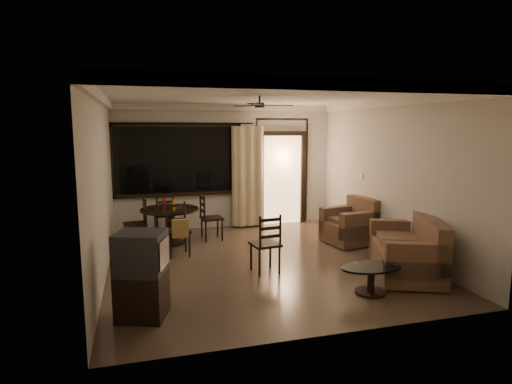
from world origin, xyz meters
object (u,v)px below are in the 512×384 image
object	(u,v)px
dining_chair_east	(211,226)
armchair	(352,225)
sofa	(409,252)
dining_chair_north	(164,222)
dining_chair_south	(178,239)
side_chair	(265,255)
tv_cabinet	(142,275)
dining_chair_west	(136,233)
dining_table	(170,216)
coffee_table	(371,275)

from	to	relation	value
dining_chair_east	armchair	bearing A→B (deg)	-115.70
sofa	dining_chair_north	bearing A→B (deg)	157.98
dining_chair_south	dining_chair_north	distance (m)	1.56
dining_chair_east	side_chair	size ratio (longest dim) A/B	0.99
armchair	side_chair	xyz separation A→B (m)	(-2.16, -1.20, -0.08)
dining_chair_north	tv_cabinet	world-z (taller)	tv_cabinet
dining_chair_south	tv_cabinet	xyz separation A→B (m)	(-0.66, -2.45, 0.23)
dining_chair_north	dining_chair_west	bearing A→B (deg)	48.16
dining_chair_south	dining_chair_north	bearing A→B (deg)	90.26
dining_table	tv_cabinet	bearing A→B (deg)	-100.01
dining_table	dining_chair_south	world-z (taller)	dining_chair_south
dining_chair_south	dining_chair_north	world-z (taller)	same
dining_chair_north	dining_chair_east	bearing A→B (deg)	140.03
dining_table	dining_chair_east	world-z (taller)	dining_chair_east
dining_chair_south	dining_chair_north	size ratio (longest dim) A/B	1.00
dining_chair_south	armchair	size ratio (longest dim) A/B	0.95
sofa	tv_cabinet	bearing A→B (deg)	-150.46
side_chair	dining_chair_north	bearing A→B (deg)	-71.29
dining_chair_east	tv_cabinet	distance (m)	3.67
tv_cabinet	armchair	size ratio (longest dim) A/B	1.06
sofa	armchair	xyz separation A→B (m)	(-0.00, 1.88, 0.01)
dining_table	dining_chair_east	xyz separation A→B (m)	(0.83, 0.07, -0.28)
coffee_table	armchair	bearing A→B (deg)	67.72
dining_chair_north	armchair	distance (m)	3.92
coffee_table	dining_chair_north	bearing A→B (deg)	122.21
armchair	coffee_table	xyz separation A→B (m)	(-1.00, -2.44, -0.11)
sofa	coffee_table	bearing A→B (deg)	-128.26
dining_chair_west	tv_cabinet	xyz separation A→B (m)	(0.07, -3.23, 0.25)
dining_table	coffee_table	distance (m)	4.20
side_chair	dining_chair_south	bearing A→B (deg)	-52.98
tv_cabinet	side_chair	distance (m)	2.26
side_chair	tv_cabinet	bearing A→B (deg)	24.06
dining_chair_east	armchair	distance (m)	2.84
dining_chair_north	side_chair	distance (m)	3.16
dining_chair_south	sofa	world-z (taller)	dining_chair_south
coffee_table	side_chair	bearing A→B (deg)	133.13
dining_table	coffee_table	bearing A→B (deg)	-53.49
dining_chair_north	tv_cabinet	bearing A→B (deg)	77.63
dining_table	dining_chair_west	xyz separation A→B (m)	(-0.65, -0.08, -0.28)
sofa	side_chair	size ratio (longest dim) A/B	1.97
dining_chair_east	sofa	distance (m)	3.92
dining_chair_west	sofa	distance (m)	4.96
dining_table	armchair	xyz separation A→B (m)	(3.49, -0.93, -0.20)
armchair	dining_chair_south	bearing A→B (deg)	169.90
dining_table	dining_chair_north	distance (m)	0.76
armchair	dining_table	bearing A→B (deg)	156.22
tv_cabinet	sofa	world-z (taller)	tv_cabinet
dining_chair_south	sofa	xyz separation A→B (m)	(3.42, -1.95, 0.05)
dining_chair_east	sofa	world-z (taller)	dining_chair_east
armchair	side_chair	bearing A→B (deg)	-159.88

